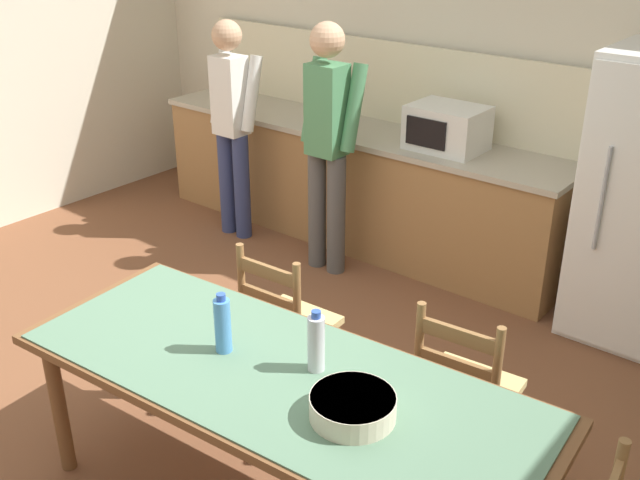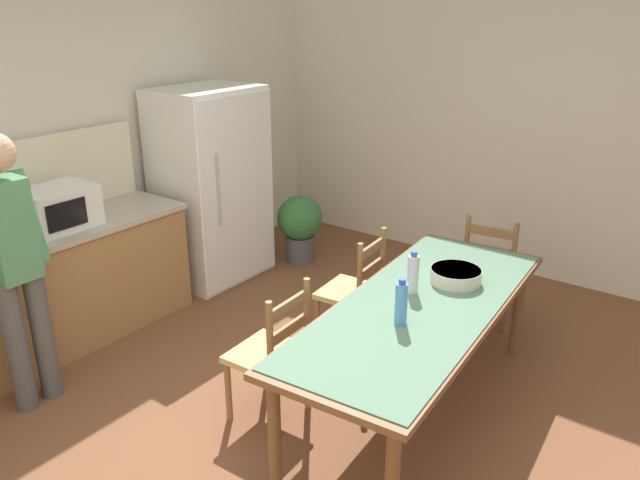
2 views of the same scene
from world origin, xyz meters
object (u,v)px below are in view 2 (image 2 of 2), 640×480
Objects in this scene: chair_head_end at (491,270)px; person_at_counter at (14,260)px; microwave at (57,208)px; dining_table at (420,315)px; bottle_off_centre at (413,274)px; chair_side_far_left at (272,354)px; serving_bowl at (456,275)px; refrigerator at (212,186)px; chair_side_far_right at (355,292)px; bottle_near_centre at (401,303)px; potted_plant at (300,224)px.

chair_head_end is 3.40m from person_at_counter.
microwave is 0.55× the size of chair_head_end.
dining_table is 8.58× the size of bottle_off_centre.
chair_side_far_left is at bearing 66.34° from chair_head_end.
serving_bowl is 1.26m from chair_side_far_left.
bottle_off_centre is (-0.66, -2.40, 0.02)m from refrigerator.
chair_side_far_right is (0.35, 0.64, -0.44)m from bottle_off_centre.
bottle_off_centre is 0.86m from chair_side_far_right.
chair_side_far_right is at bearing 46.80° from bottle_near_centre.
chair_head_end is (1.70, 0.13, -0.44)m from bottle_near_centre.
bottle_near_centre is at bearing -130.02° from potted_plant.
chair_side_far_left is (-0.56, 0.68, -0.25)m from dining_table.
potted_plant is at bearing -9.56° from chair_head_end.
bottle_near_centre is 0.68m from serving_bowl.
refrigerator is 0.75× the size of dining_table.
bottle_off_centre reaches higher than potted_plant.
chair_side_far_left is at bearing -0.68° from chair_side_far_right.
serving_bowl is at bearing 140.62° from chair_side_far_left.
chair_head_end is 1.99m from potted_plant.
potted_plant is (1.04, 1.33, -0.06)m from chair_side_far_right.
serving_bowl is 2.70m from person_at_counter.
chair_side_far_left is (-1.01, -0.08, 0.00)m from chair_side_far_right.
refrigerator is 2.75m from bottle_near_centre.
person_at_counter is at bearing 130.28° from serving_bowl.
bottle_near_centre reaches higher than serving_bowl.
microwave is 2.82m from serving_bowl.
chair_side_far_right is at bearing -128.01° from potted_plant.
serving_bowl is (-0.36, -2.55, -0.06)m from refrigerator.
dining_table is 0.92m from chair_side_far_left.
chair_side_far_right is (0.73, 0.78, -0.44)m from bottle_near_centre.
bottle_off_centre is at bearing 56.61° from chair_side_far_right.
microwave is 2.56m from bottle_off_centre.
refrigerator is 2.58m from serving_bowl.
chair_side_far_right reaches higher than serving_bowl.
bottle_near_centre is at bearing -112.34° from refrigerator.
refrigerator is 2.49m from bottle_off_centre.
chair_side_far_right is 1.36× the size of potted_plant.
bottle_off_centre reaches higher than chair_head_end.
microwave reaches higher than dining_table.
chair_head_end is 1.00× the size of chair_side_far_left.
bottle_near_centre is at bearing -175.68° from dining_table.
chair_side_far_left is at bearing 139.60° from bottle_off_centre.
chair_head_end is at bearing 7.82° from serving_bowl.
chair_side_far_left reaches higher than serving_bowl.
bottle_near_centre is at bearing 109.12° from chair_side_far_left.
bottle_near_centre reaches higher than dining_table.
bottle_near_centre is 0.88m from chair_side_far_left.
bottle_near_centre is (0.44, -2.56, -0.16)m from microwave.
dining_table is at bearing -131.96° from bottle_off_centre.
microwave is at bearing 99.75° from bottle_near_centre.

